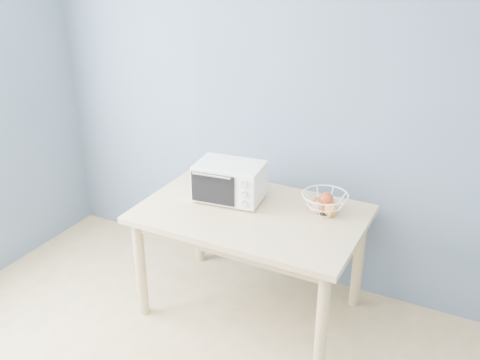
% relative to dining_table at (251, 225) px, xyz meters
% --- Properties ---
extents(room, '(4.01, 4.51, 2.61)m').
position_rel_dining_table_xyz_m(room, '(0.10, -1.70, 0.65)').
color(room, tan).
rests_on(room, ground).
extents(dining_table, '(1.40, 0.90, 0.75)m').
position_rel_dining_table_xyz_m(dining_table, '(0.00, 0.00, 0.00)').
color(dining_table, '#D1B67D').
rests_on(dining_table, ground).
extents(toaster_oven, '(0.46, 0.36, 0.25)m').
position_rel_dining_table_xyz_m(toaster_oven, '(-0.22, 0.09, 0.23)').
color(toaster_oven, silver).
rests_on(toaster_oven, dining_table).
extents(fruit_basket, '(0.31, 0.31, 0.15)m').
position_rel_dining_table_xyz_m(fruit_basket, '(0.42, 0.18, 0.17)').
color(fruit_basket, white).
rests_on(fruit_basket, dining_table).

